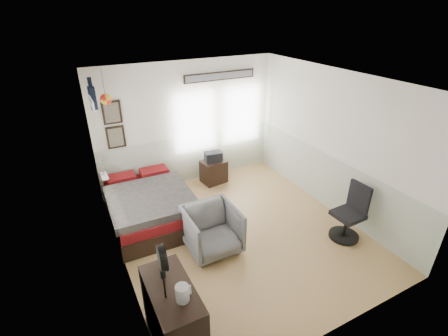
{
  "coord_description": "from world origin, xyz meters",
  "views": [
    {
      "loc": [
        -2.41,
        -4.03,
        3.69
      ],
      "look_at": [
        -0.1,
        0.4,
        1.15
      ],
      "focal_mm": 26.0,
      "sensor_mm": 36.0,
      "label": 1
    }
  ],
  "objects_px": {
    "bed": "(149,206)",
    "nightstand": "(214,171)",
    "armchair": "(212,230)",
    "task_chair": "(350,217)",
    "dresser": "(174,316)"
  },
  "relations": [
    {
      "from": "bed",
      "to": "nightstand",
      "type": "height_order",
      "value": "bed"
    },
    {
      "from": "armchair",
      "to": "task_chair",
      "type": "bearing_deg",
      "value": -18.91
    },
    {
      "from": "bed",
      "to": "dresser",
      "type": "xyz_separation_m",
      "value": [
        -0.44,
        -2.61,
        0.14
      ]
    },
    {
      "from": "bed",
      "to": "armchair",
      "type": "height_order",
      "value": "armchair"
    },
    {
      "from": "bed",
      "to": "nightstand",
      "type": "bearing_deg",
      "value": 26.12
    },
    {
      "from": "bed",
      "to": "task_chair",
      "type": "height_order",
      "value": "task_chair"
    },
    {
      "from": "bed",
      "to": "task_chair",
      "type": "bearing_deg",
      "value": -33.67
    },
    {
      "from": "dresser",
      "to": "task_chair",
      "type": "bearing_deg",
      "value": 8.77
    },
    {
      "from": "dresser",
      "to": "bed",
      "type": "bearing_deg",
      "value": 80.42
    },
    {
      "from": "dresser",
      "to": "armchair",
      "type": "xyz_separation_m",
      "value": [
        1.13,
        1.32,
        -0.06
      ]
    },
    {
      "from": "nightstand",
      "to": "armchair",
      "type": "bearing_deg",
      "value": -123.45
    },
    {
      "from": "armchair",
      "to": "nightstand",
      "type": "relative_size",
      "value": 1.62
    },
    {
      "from": "dresser",
      "to": "task_chair",
      "type": "relative_size",
      "value": 0.98
    },
    {
      "from": "armchair",
      "to": "bed",
      "type": "bearing_deg",
      "value": 118.59
    },
    {
      "from": "dresser",
      "to": "nightstand",
      "type": "bearing_deg",
      "value": 57.51
    }
  ]
}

